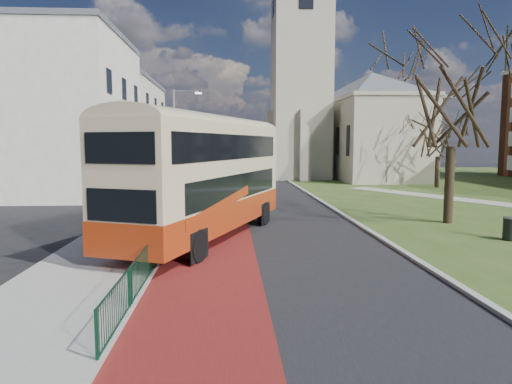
{
  "coord_description": "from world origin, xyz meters",
  "views": [
    {
      "loc": [
        -0.47,
        -16.29,
        4.14
      ],
      "look_at": [
        0.72,
        4.01,
        2.0
      ],
      "focal_mm": 32.0,
      "sensor_mm": 36.0,
      "label": 1
    }
  ],
  "objects": [
    {
      "name": "winter_tree_far",
      "position": [
        19.3,
        25.96,
        5.25
      ],
      "size": [
        5.47,
        5.47,
        7.52
      ],
      "rotation": [
        0.0,
        0.0,
        0.07
      ],
      "color": "#332819",
      "rests_on": "grass_green"
    },
    {
      "name": "pavement_west",
      "position": [
        -5.0,
        20.0,
        0.06
      ],
      "size": [
        4.0,
        120.0,
        0.12
      ],
      "primitive_type": "cube",
      "color": "gray",
      "rests_on": "ground"
    },
    {
      "name": "kerb_east",
      "position": [
        6.1,
        22.0,
        0.07
      ],
      "size": [
        0.25,
        80.0,
        0.13
      ],
      "primitive_type": "cube",
      "color": "#999993",
      "rests_on": "ground"
    },
    {
      "name": "street_block_near",
      "position": [
        -14.0,
        22.0,
        6.51
      ],
      "size": [
        10.3,
        14.3,
        13.0
      ],
      "color": "beige",
      "rests_on": "ground"
    },
    {
      "name": "gothic_church",
      "position": [
        12.56,
        38.0,
        13.13
      ],
      "size": [
        16.38,
        18.0,
        40.0
      ],
      "color": "#9D947F",
      "rests_on": "ground"
    },
    {
      "name": "winter_tree_near",
      "position": [
        10.92,
        6.62,
        7.13
      ],
      "size": [
        7.38,
        7.38,
        10.24
      ],
      "rotation": [
        0.0,
        0.0,
        0.06
      ],
      "color": "black",
      "rests_on": "grass_green"
    },
    {
      "name": "ground",
      "position": [
        0.0,
        0.0,
        0.0
      ],
      "size": [
        160.0,
        160.0,
        0.0
      ],
      "primitive_type": "plane",
      "color": "black",
      "rests_on": "ground"
    },
    {
      "name": "pedestrian_railing",
      "position": [
        -2.95,
        4.0,
        0.55
      ],
      "size": [
        0.07,
        24.0,
        1.12
      ],
      "color": "#0C3621",
      "rests_on": "ground"
    },
    {
      "name": "bus",
      "position": [
        -1.49,
        3.44,
        2.96
      ],
      "size": [
        7.22,
        12.59,
        5.19
      ],
      "rotation": [
        0.0,
        0.0,
        -0.38
      ],
      "color": "maroon",
      "rests_on": "ground"
    },
    {
      "name": "streetlamp",
      "position": [
        -4.35,
        18.0,
        4.59
      ],
      "size": [
        2.13,
        0.18,
        8.0
      ],
      "color": "gray",
      "rests_on": "pavement_west"
    },
    {
      "name": "kerb_west",
      "position": [
        -3.0,
        20.0,
        0.07
      ],
      "size": [
        0.25,
        120.0,
        0.13
      ],
      "primitive_type": "cube",
      "color": "#999993",
      "rests_on": "ground"
    },
    {
      "name": "road_carriageway",
      "position": [
        1.5,
        20.0,
        0.01
      ],
      "size": [
        9.0,
        120.0,
        0.01
      ],
      "primitive_type": "cube",
      "color": "black",
      "rests_on": "ground"
    },
    {
      "name": "bus_lane",
      "position": [
        -1.2,
        20.0,
        0.01
      ],
      "size": [
        3.4,
        120.0,
        0.01
      ],
      "primitive_type": "cube",
      "color": "#591414",
      "rests_on": "ground"
    },
    {
      "name": "litter_bin",
      "position": [
        11.53,
        2.26,
        0.55
      ],
      "size": [
        0.83,
        0.83,
        1.01
      ],
      "rotation": [
        0.0,
        0.0,
        -0.4
      ],
      "color": "black",
      "rests_on": "grass_green"
    },
    {
      "name": "street_block_far",
      "position": [
        -14.0,
        38.0,
        5.76
      ],
      "size": [
        10.3,
        16.3,
        11.5
      ],
      "color": "beige",
      "rests_on": "ground"
    }
  ]
}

